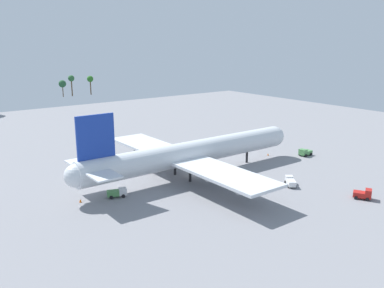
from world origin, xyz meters
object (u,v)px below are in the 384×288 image
at_px(maintenance_van, 290,181).
at_px(fuel_truck, 305,152).
at_px(pushback_tractor, 117,193).
at_px(safety_cone_tail, 80,201).
at_px(catering_truck, 236,136).
at_px(cargo_loader, 363,194).
at_px(safety_cone_nose, 268,154).
at_px(cargo_airplane, 191,153).

bearing_deg(maintenance_van, fuel_truck, 31.02).
xyz_separation_m(pushback_tractor, safety_cone_tail, (-8.15, 2.15, -0.69)).
relative_size(catering_truck, safety_cone_tail, 7.04).
xyz_separation_m(catering_truck, safety_cone_tail, (-69.83, -23.69, -0.70)).
relative_size(cargo_loader, catering_truck, 0.79).
relative_size(maintenance_van, fuel_truck, 1.16).
bearing_deg(maintenance_van, pushback_tractor, 153.61).
height_order(catering_truck, safety_cone_tail, catering_truck).
height_order(fuel_truck, safety_cone_nose, fuel_truck).
xyz_separation_m(cargo_loader, fuel_truck, (19.19, 31.38, -0.00)).
bearing_deg(safety_cone_tail, fuel_truck, -4.68).
relative_size(safety_cone_nose, safety_cone_tail, 0.88).
bearing_deg(catering_truck, cargo_airplane, -148.43).
bearing_deg(pushback_tractor, maintenance_van, -26.39).
distance_m(pushback_tractor, safety_cone_tail, 8.45).
distance_m(cargo_airplane, catering_truck, 45.75).
distance_m(catering_truck, fuel_truck, 29.68).
relative_size(cargo_loader, safety_cone_nose, 6.33).
xyz_separation_m(fuel_truck, safety_cone_nose, (-9.08, 7.28, -0.79)).
distance_m(catering_truck, maintenance_van, 50.57).
distance_m(fuel_truck, safety_cone_nose, 11.67).
height_order(cargo_loader, maintenance_van, cargo_loader).
bearing_deg(cargo_loader, fuel_truck, 58.55).
bearing_deg(fuel_truck, maintenance_van, -148.98).
bearing_deg(safety_cone_nose, safety_cone_tail, -178.75).
bearing_deg(pushback_tractor, safety_cone_tail, 165.24).
relative_size(catering_truck, fuel_truck, 1.34).
bearing_deg(catering_truck, fuel_truck, -85.61).
xyz_separation_m(cargo_loader, pushback_tractor, (-44.76, 35.13, -0.05)).
height_order(cargo_airplane, safety_cone_tail, cargo_airplane).
xyz_separation_m(cargo_airplane, cargo_loader, (21.81, -37.17, -5.19)).
bearing_deg(safety_cone_nose, cargo_airplane, -177.34).
bearing_deg(safety_cone_tail, pushback_tractor, -14.76).
bearing_deg(cargo_loader, maintenance_van, 111.43).
bearing_deg(cargo_loader, safety_cone_tail, 144.83).
distance_m(catering_truck, pushback_tractor, 66.87).
bearing_deg(pushback_tractor, fuel_truck, -3.36).
height_order(catering_truck, fuel_truck, fuel_truck).
relative_size(cargo_airplane, catering_truck, 12.21).
xyz_separation_m(catering_truck, fuel_truck, (2.27, -29.60, 0.03)).
distance_m(cargo_airplane, maintenance_van, 26.73).
height_order(pushback_tractor, safety_cone_nose, pushback_tractor).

